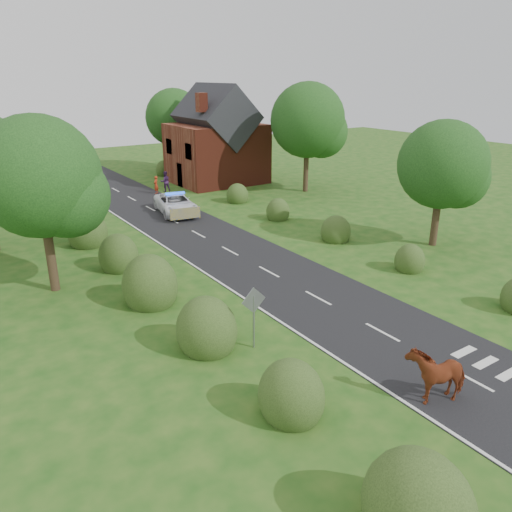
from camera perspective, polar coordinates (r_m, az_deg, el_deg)
ground at (r=21.26m, az=14.24°, el=-8.49°), size 120.00×120.00×0.00m
road at (r=32.22m, az=-5.77°, el=2.04°), size 6.00×70.00×0.02m
road_markings at (r=29.78m, az=-6.55°, el=0.51°), size 4.96×70.00×0.01m
hedgerow_left at (r=26.66m, az=-14.72°, el=-0.77°), size 2.75×50.41×3.00m
hedgerow_right at (r=32.72m, az=7.65°, el=3.24°), size 2.10×45.78×2.10m
tree_left_a at (r=24.79m, az=-22.88°, el=7.82°), size 5.74×5.60×8.38m
tree_right_a at (r=31.71m, az=20.95°, el=9.36°), size 5.33×5.20×7.56m
tree_right_b at (r=44.58m, az=6.34°, el=14.84°), size 6.56×6.40×9.40m
tree_right_c at (r=55.42m, az=-9.00°, el=15.12°), size 6.15×6.00×8.58m
road_sign at (r=18.84m, az=-0.27°, el=-6.04°), size 1.06×0.08×2.53m
house at (r=48.76m, az=-4.56°, el=12.80°), size 8.00×7.40×9.17m
cow at (r=17.60m, az=19.88°, el=-12.74°), size 2.38×1.67×1.53m
police_van at (r=38.19m, az=-9.17°, el=5.90°), size 3.37×5.66×1.61m
pedestrian_red at (r=44.98m, az=-11.37°, el=7.97°), size 0.67×0.66×1.56m
pedestrian_purple at (r=45.68m, az=-10.34°, el=8.38°), size 0.96×0.79×1.80m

